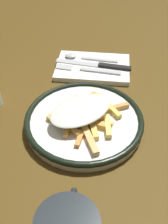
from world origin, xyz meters
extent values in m
plane|color=#4D3711|center=(0.00, 0.00, 0.00)|extent=(2.60, 2.60, 0.00)
cylinder|color=white|center=(0.00, 0.00, 0.01)|extent=(0.25, 0.25, 0.02)
torus|color=black|center=(0.00, 0.00, 0.02)|extent=(0.26, 0.26, 0.01)
cube|color=#ECBE55|center=(-0.02, -0.02, 0.02)|extent=(0.09, 0.04, 0.01)
cube|color=#E1B265|center=(-0.06, -0.02, 0.03)|extent=(0.09, 0.05, 0.01)
cube|color=gold|center=(-0.01, 0.03, 0.02)|extent=(0.10, 0.02, 0.01)
cube|color=gold|center=(0.04, 0.00, 0.02)|extent=(0.06, 0.07, 0.01)
cube|color=#DFC351|center=(0.04, -0.05, 0.02)|extent=(0.08, 0.07, 0.01)
cube|color=#D39148|center=(0.03, -0.06, 0.02)|extent=(0.04, 0.08, 0.01)
cube|color=gold|center=(-0.01, -0.01, 0.02)|extent=(0.07, 0.04, 0.01)
cube|color=gold|center=(-0.02, -0.01, 0.03)|extent=(0.03, 0.08, 0.01)
cube|color=#E2C262|center=(-0.02, -0.05, 0.03)|extent=(0.06, 0.02, 0.01)
cube|color=gold|center=(0.00, 0.00, 0.02)|extent=(0.09, 0.03, 0.01)
cube|color=#ECB365|center=(-0.02, -0.01, 0.04)|extent=(0.04, 0.08, 0.01)
cube|color=#C2862D|center=(-0.02, 0.00, 0.02)|extent=(0.07, 0.07, 0.01)
cube|color=orange|center=(-0.05, 0.00, 0.02)|extent=(0.06, 0.02, 0.01)
cube|color=gold|center=(0.01, 0.05, 0.02)|extent=(0.07, 0.05, 0.01)
cube|color=gold|center=(0.05, 0.02, 0.02)|extent=(0.08, 0.07, 0.01)
cube|color=#F2B755|center=(-0.01, -0.02, 0.02)|extent=(0.03, 0.09, 0.01)
cube|color=tan|center=(-0.01, 0.02, 0.04)|extent=(0.04, 0.06, 0.01)
cube|color=#E4AE54|center=(-0.03, 0.03, 0.03)|extent=(0.07, 0.06, 0.01)
ellipsoid|color=silver|center=(0.00, 0.01, 0.04)|extent=(0.16, 0.16, 0.01)
cube|color=#216F35|center=(0.00, 0.04, 0.05)|extent=(0.00, 0.00, 0.00)
cube|color=#337222|center=(0.00, -0.01, 0.05)|extent=(0.00, 0.00, 0.00)
cube|color=#30581C|center=(-0.03, -0.01, 0.05)|extent=(0.00, 0.00, 0.00)
cube|color=#30661C|center=(0.02, 0.02, 0.05)|extent=(0.00, 0.00, 0.00)
cube|color=#3A6B32|center=(0.01, 0.00, 0.05)|extent=(0.00, 0.00, 0.00)
cube|color=#2B6C34|center=(0.00, 0.01, 0.05)|extent=(0.00, 0.00, 0.00)
cube|color=white|center=(0.22, 0.00, 0.01)|extent=(0.14, 0.20, 0.01)
cube|color=silver|center=(0.19, -0.02, 0.02)|extent=(0.02, 0.11, 0.00)
cube|color=silver|center=(0.20, 0.08, 0.02)|extent=(0.03, 0.05, 0.00)
cube|color=black|center=(0.21, -0.06, 0.02)|extent=(0.02, 0.09, 0.01)
cube|color=silver|center=(0.23, 0.04, 0.01)|extent=(0.03, 0.12, 0.00)
cube|color=silver|center=(0.25, -0.02, 0.02)|extent=(0.02, 0.10, 0.00)
ellipsoid|color=silver|center=(0.25, 0.07, 0.02)|extent=(0.02, 0.03, 0.01)
torus|color=#1E2528|center=(-0.21, -0.01, 0.05)|extent=(0.05, 0.01, 0.05)
camera|label=1|loc=(-0.43, -0.05, 0.44)|focal=44.75mm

